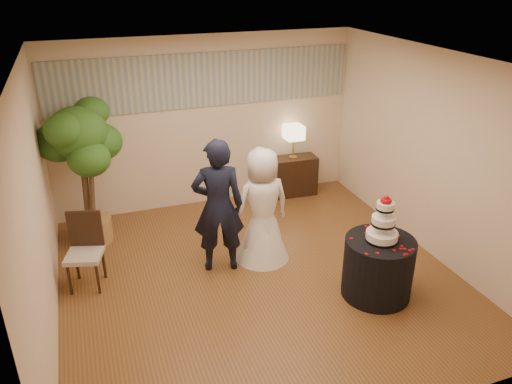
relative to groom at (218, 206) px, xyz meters
name	(u,v)px	position (x,y,z in m)	size (l,w,h in m)	color
floor	(259,277)	(0.42, -0.42, -0.92)	(5.00, 5.00, 0.00)	brown
ceiling	(260,62)	(0.42, -0.42, 1.88)	(5.00, 5.00, 0.00)	white
wall_back	(206,123)	(0.42, 2.08, 0.48)	(5.00, 0.06, 2.80)	beige
wall_front	(371,300)	(0.42, -2.92, 0.48)	(5.00, 0.06, 2.80)	beige
wall_left	(36,212)	(-2.08, -0.42, 0.48)	(0.06, 5.00, 2.80)	beige
wall_right	(432,155)	(2.92, -0.42, 0.48)	(0.06, 5.00, 2.80)	beige
mural_border	(205,80)	(0.42, 2.06, 1.18)	(4.90, 0.02, 0.85)	#9B9F93
groom	(218,206)	(0.00, 0.00, 0.00)	(0.67, 0.44, 1.84)	black
bride	(262,205)	(0.63, 0.04, -0.11)	(0.79, 0.75, 1.62)	white
cake_table	(378,268)	(1.66, -1.24, -0.54)	(0.85, 0.85, 0.77)	black
wedding_cake	(384,219)	(1.66, -1.24, 0.14)	(0.38, 0.38, 0.59)	white
console	(292,176)	(1.87, 1.84, -0.57)	(0.83, 0.37, 0.70)	black
table_lamp	(293,142)	(1.87, 1.84, 0.07)	(0.30, 0.30, 0.58)	beige
ficus_tree	(84,174)	(-1.58, 1.33, 0.15)	(1.02, 1.02, 2.15)	#2D5B1C
side_chair	(84,253)	(-1.70, 0.15, -0.43)	(0.45, 0.47, 0.97)	black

